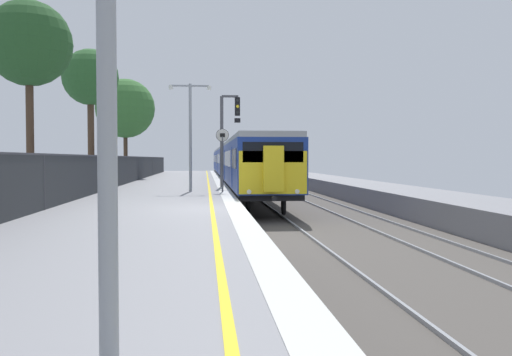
{
  "coord_description": "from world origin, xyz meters",
  "views": [
    {
      "loc": [
        -0.56,
        -17.51,
        1.57
      ],
      "look_at": [
        1.67,
        6.99,
        0.71
      ],
      "focal_mm": 39.31,
      "sensor_mm": 36.0,
      "label": 1
    }
  ],
  "objects_px": {
    "speed_limit_sign": "(222,152)",
    "background_tree_right": "(89,79)",
    "commuter_train_at_platform": "(234,162)",
    "background_tree_centre": "(28,46)",
    "platform_lamp_mid": "(190,127)",
    "background_tree_left": "(124,110)",
    "signal_gantry": "(227,130)"
  },
  "relations": [
    {
      "from": "commuter_train_at_platform",
      "to": "background_tree_left",
      "type": "height_order",
      "value": "background_tree_left"
    },
    {
      "from": "commuter_train_at_platform",
      "to": "speed_limit_sign",
      "type": "relative_size",
      "value": 20.28
    },
    {
      "from": "commuter_train_at_platform",
      "to": "platform_lamp_mid",
      "type": "xyz_separation_m",
      "value": [
        -3.34,
        -24.7,
        1.78
      ]
    },
    {
      "from": "background_tree_left",
      "to": "background_tree_centre",
      "type": "distance_m",
      "value": 21.76
    },
    {
      "from": "speed_limit_sign",
      "to": "background_tree_right",
      "type": "height_order",
      "value": "background_tree_right"
    },
    {
      "from": "background_tree_right",
      "to": "platform_lamp_mid",
      "type": "bearing_deg",
      "value": -42.48
    },
    {
      "from": "background_tree_left",
      "to": "background_tree_centre",
      "type": "bearing_deg",
      "value": -92.11
    },
    {
      "from": "background_tree_centre",
      "to": "commuter_train_at_platform",
      "type": "bearing_deg",
      "value": 70.15
    },
    {
      "from": "speed_limit_sign",
      "to": "platform_lamp_mid",
      "type": "distance_m",
      "value": 2.01
    },
    {
      "from": "background_tree_left",
      "to": "background_tree_right",
      "type": "bearing_deg",
      "value": -89.74
    },
    {
      "from": "signal_gantry",
      "to": "background_tree_centre",
      "type": "relative_size",
      "value": 0.62
    },
    {
      "from": "commuter_train_at_platform",
      "to": "platform_lamp_mid",
      "type": "height_order",
      "value": "platform_lamp_mid"
    },
    {
      "from": "platform_lamp_mid",
      "to": "background_tree_right",
      "type": "xyz_separation_m",
      "value": [
        -5.72,
        5.23,
        2.93
      ]
    },
    {
      "from": "signal_gantry",
      "to": "background_tree_right",
      "type": "xyz_separation_m",
      "value": [
        -7.59,
        1.53,
        2.85
      ]
    },
    {
      "from": "background_tree_right",
      "to": "speed_limit_sign",
      "type": "bearing_deg",
      "value": -39.11
    },
    {
      "from": "commuter_train_at_platform",
      "to": "background_tree_left",
      "type": "xyz_separation_m",
      "value": [
        -9.12,
        -5.75,
        4.2
      ]
    },
    {
      "from": "background_tree_left",
      "to": "background_tree_centre",
      "type": "relative_size",
      "value": 0.99
    },
    {
      "from": "speed_limit_sign",
      "to": "background_tree_centre",
      "type": "xyz_separation_m",
      "value": [
        -8.07,
        -2.14,
        4.33
      ]
    },
    {
      "from": "signal_gantry",
      "to": "speed_limit_sign",
      "type": "bearing_deg",
      "value": -94.91
    },
    {
      "from": "speed_limit_sign",
      "to": "background_tree_right",
      "type": "distance_m",
      "value": 10.16
    },
    {
      "from": "speed_limit_sign",
      "to": "background_tree_centre",
      "type": "distance_m",
      "value": 9.41
    },
    {
      "from": "commuter_train_at_platform",
      "to": "signal_gantry",
      "type": "xyz_separation_m",
      "value": [
        -1.47,
        -21.0,
        1.86
      ]
    },
    {
      "from": "speed_limit_sign",
      "to": "background_tree_centre",
      "type": "height_order",
      "value": "background_tree_centre"
    },
    {
      "from": "background_tree_right",
      "to": "background_tree_left",
      "type": "bearing_deg",
      "value": 90.26
    },
    {
      "from": "commuter_train_at_platform",
      "to": "background_tree_centre",
      "type": "distance_m",
      "value": 29.63
    },
    {
      "from": "commuter_train_at_platform",
      "to": "background_tree_left",
      "type": "bearing_deg",
      "value": -147.78
    },
    {
      "from": "commuter_train_at_platform",
      "to": "speed_limit_sign",
      "type": "bearing_deg",
      "value": -94.17
    },
    {
      "from": "speed_limit_sign",
      "to": "background_tree_right",
      "type": "xyz_separation_m",
      "value": [
        -7.21,
        5.86,
        4.11
      ]
    },
    {
      "from": "speed_limit_sign",
      "to": "platform_lamp_mid",
      "type": "relative_size",
      "value": 0.58
    },
    {
      "from": "signal_gantry",
      "to": "background_tree_right",
      "type": "relative_size",
      "value": 0.65
    },
    {
      "from": "platform_lamp_mid",
      "to": "speed_limit_sign",
      "type": "bearing_deg",
      "value": -22.8
    },
    {
      "from": "signal_gantry",
      "to": "background_tree_left",
      "type": "distance_m",
      "value": 17.22
    }
  ]
}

